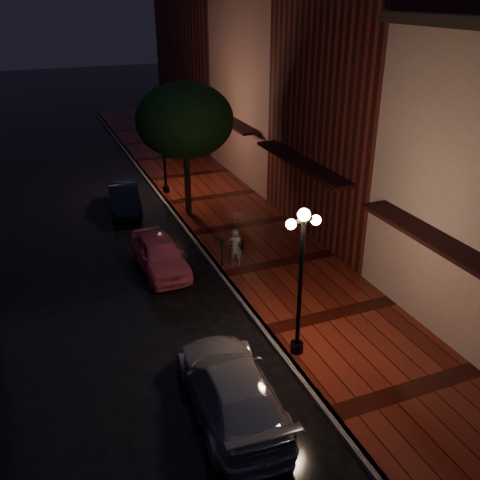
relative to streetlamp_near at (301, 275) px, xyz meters
name	(u,v)px	position (x,y,z in m)	size (l,w,h in m)	color
ground	(223,277)	(-0.35, 5.00, -2.60)	(120.00, 120.00, 0.00)	black
sidewalk	(279,265)	(1.90, 5.00, -2.53)	(4.50, 60.00, 0.15)	#42120B
curb	(223,276)	(-0.35, 5.00, -2.53)	(0.25, 60.00, 0.15)	#595451
storefront_mid	(371,98)	(6.65, 7.00, 2.90)	(5.00, 8.00, 11.00)	#511914
storefront_far	(280,91)	(6.65, 15.00, 1.90)	(5.00, 8.00, 9.00)	#8C5951
storefront_extra	(215,60)	(6.65, 25.00, 2.40)	(5.00, 12.00, 10.00)	#511914
streetlamp_near	(301,275)	(0.00, 0.00, 0.00)	(0.96, 0.36, 4.31)	black
streetlamp_far	(163,144)	(0.00, 14.00, 0.00)	(0.96, 0.36, 4.31)	black
street_tree	(185,123)	(0.26, 10.99, 1.64)	(4.16, 4.16, 5.80)	black
pink_car	(160,254)	(-2.25, 6.40, -1.95)	(1.53, 3.81, 1.30)	#E05C6F
navy_car	(124,197)	(-2.32, 12.77, -1.98)	(1.32, 3.79, 1.25)	black
silver_car	(231,388)	(-2.47, -1.32, -1.91)	(1.94, 4.76, 1.38)	#939299
woman_with_umbrella	(235,232)	(0.28, 5.35, -1.06)	(0.87, 0.89, 2.10)	silver
parking_meter	(222,250)	(-0.20, 5.45, -1.74)	(0.13, 0.11, 1.18)	black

